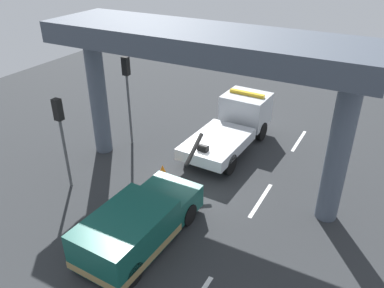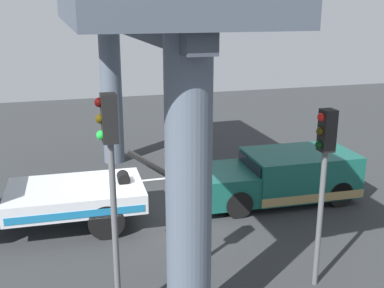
# 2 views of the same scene
# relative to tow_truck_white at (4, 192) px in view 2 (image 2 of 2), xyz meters

# --- Properties ---
(ground_plane) EXTENTS (60.00, 40.00, 0.10)m
(ground_plane) POSITION_rel_tow_truck_white_xyz_m (-3.99, 0.03, -1.25)
(ground_plane) COLOR #2D3033
(lane_stripe_west) EXTENTS (2.60, 0.16, 0.01)m
(lane_stripe_west) POSITION_rel_tow_truck_white_xyz_m (-9.99, -2.96, -1.20)
(lane_stripe_west) COLOR silver
(lane_stripe_west) RESTS_ON ground
(lane_stripe_mid) EXTENTS (2.60, 0.16, 0.01)m
(lane_stripe_mid) POSITION_rel_tow_truck_white_xyz_m (-3.99, -2.96, -1.20)
(lane_stripe_mid) COLOR silver
(lane_stripe_mid) RESTS_ON ground
(tow_truck_white) EXTENTS (7.29, 2.61, 2.46)m
(tow_truck_white) POSITION_rel_tow_truck_white_xyz_m (0.00, 0.00, 0.00)
(tow_truck_white) COLOR silver
(tow_truck_white) RESTS_ON ground
(towed_van_green) EXTENTS (5.27, 2.37, 1.58)m
(towed_van_green) POSITION_rel_tow_truck_white_xyz_m (-8.53, 0.03, -0.42)
(towed_van_green) COLOR #145147
(towed_van_green) RESTS_ON ground
(overpass_structure) EXTENTS (3.60, 13.15, 6.65)m
(overpass_structure) POSITION_rel_tow_truck_white_xyz_m (-3.74, 0.03, 4.47)
(overpass_structure) COLOR #4C5666
(overpass_structure) RESTS_ON ground
(traffic_light_far) EXTENTS (0.39, 0.32, 4.10)m
(traffic_light_far) POSITION_rel_tow_truck_white_xyz_m (-6.97, 4.77, 1.80)
(traffic_light_far) COLOR #515456
(traffic_light_far) RESTS_ON ground
(traffic_light_mid) EXTENTS (0.39, 0.32, 4.66)m
(traffic_light_mid) POSITION_rel_tow_truck_white_xyz_m (-2.47, 4.77, 2.18)
(traffic_light_mid) COLOR #515456
(traffic_light_mid) RESTS_ON ground
(traffic_cone_orange) EXTENTS (0.63, 0.63, 0.74)m
(traffic_cone_orange) POSITION_rel_tow_truck_white_xyz_m (-4.62, 1.48, -0.85)
(traffic_cone_orange) COLOR orange
(traffic_cone_orange) RESTS_ON ground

